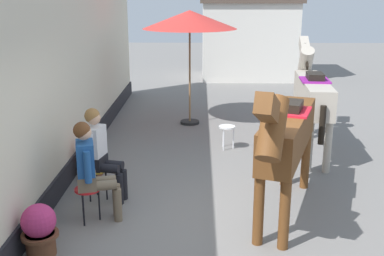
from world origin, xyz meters
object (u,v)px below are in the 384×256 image
(cafe_parasol, at_px, (190,20))
(saddled_horse_far, at_px, (312,92))
(seated_visitor_near, at_px, (91,167))
(flower_planter_farthest, at_px, (92,156))
(seated_visitor_far, at_px, (100,150))
(flower_planter_inner_near, at_px, (39,229))
(spare_stool_white, at_px, (227,129))
(saddled_horse_near, at_px, (287,136))

(cafe_parasol, bearing_deg, saddled_horse_far, -39.62)
(seated_visitor_near, xyz_separation_m, saddled_horse_far, (3.51, 2.92, 0.38))
(seated_visitor_near, distance_m, flower_planter_farthest, 1.75)
(seated_visitor_far, xyz_separation_m, flower_planter_inner_near, (-0.40, -1.54, -0.44))
(saddled_horse_far, xyz_separation_m, cafe_parasol, (-2.33, 1.93, 1.20))
(saddled_horse_far, bearing_deg, spare_stool_white, 175.78)
(seated_visitor_near, distance_m, spare_stool_white, 3.63)
(seated_visitor_far, relative_size, flower_planter_farthest, 2.17)
(saddled_horse_near, height_order, spare_stool_white, saddled_horse_near)
(flower_planter_inner_near, bearing_deg, spare_stool_white, 58.63)
(saddled_horse_near, height_order, flower_planter_inner_near, saddled_horse_near)
(seated_visitor_near, bearing_deg, saddled_horse_near, 4.17)
(seated_visitor_far, height_order, saddled_horse_far, saddled_horse_far)
(seated_visitor_far, relative_size, flower_planter_inner_near, 2.17)
(flower_planter_farthest, relative_size, spare_stool_white, 1.39)
(seated_visitor_near, height_order, cafe_parasol, cafe_parasol)
(saddled_horse_far, bearing_deg, flower_planter_inner_near, -136.16)
(saddled_horse_near, bearing_deg, seated_visitor_near, -175.83)
(spare_stool_white, bearing_deg, seated_visitor_near, -122.64)
(flower_planter_inner_near, xyz_separation_m, flower_planter_farthest, (0.04, 2.51, 0.00))
(saddled_horse_near, bearing_deg, seated_visitor_far, 169.20)
(seated_visitor_near, relative_size, seated_visitor_far, 1.00)
(saddled_horse_near, xyz_separation_m, flower_planter_inner_near, (-2.99, -1.05, -0.82))
(spare_stool_white, bearing_deg, flower_planter_inner_near, -121.37)
(cafe_parasol, distance_m, spare_stool_white, 2.78)
(saddled_horse_near, distance_m, spare_stool_white, 3.02)
(seated_visitor_near, xyz_separation_m, flower_planter_farthest, (-0.39, 1.64, -0.44))
(flower_planter_farthest, relative_size, cafe_parasol, 0.25)
(seated_visitor_far, xyz_separation_m, saddled_horse_far, (3.54, 2.24, 0.38))
(flower_planter_farthest, bearing_deg, cafe_parasol, 63.91)
(seated_visitor_near, bearing_deg, seated_visitor_far, 92.40)
(flower_planter_inner_near, relative_size, flower_planter_farthest, 1.00)
(seated_visitor_near, relative_size, flower_planter_farthest, 2.17)
(saddled_horse_far, height_order, cafe_parasol, cafe_parasol)
(seated_visitor_near, xyz_separation_m, saddled_horse_near, (2.56, 0.19, 0.38))
(seated_visitor_far, relative_size, saddled_horse_far, 0.46)
(seated_visitor_far, relative_size, saddled_horse_near, 0.48)
(flower_planter_inner_near, bearing_deg, flower_planter_farthest, 88.99)
(saddled_horse_near, relative_size, cafe_parasol, 1.11)
(seated_visitor_near, height_order, spare_stool_white, seated_visitor_near)
(saddled_horse_far, relative_size, flower_planter_inner_near, 4.68)
(cafe_parasol, xyz_separation_m, spare_stool_white, (0.76, -1.81, -1.96))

